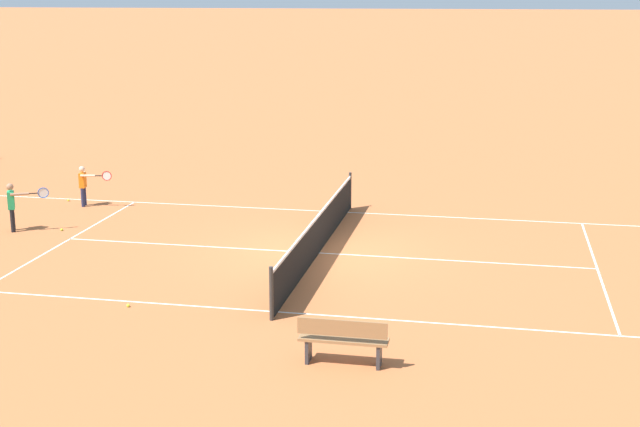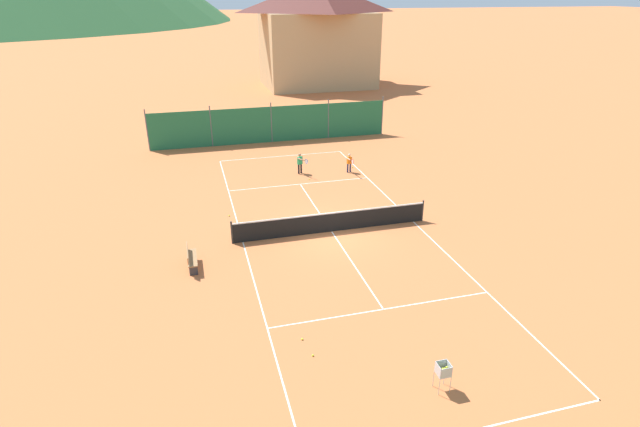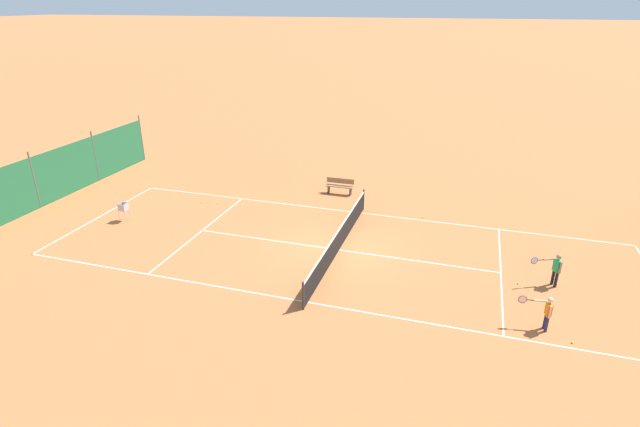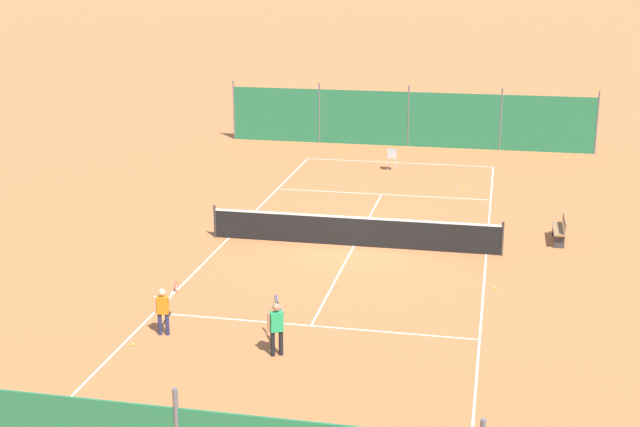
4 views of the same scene
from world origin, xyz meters
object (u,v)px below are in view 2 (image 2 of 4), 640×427
player_near_service (349,162)px  tennis_ball_mid_court (302,339)px  player_near_baseline (300,162)px  tennis_ball_service_box (352,167)px  courtside_bench (191,258)px  alpine_chalet (317,33)px  tennis_ball_near_corner (313,355)px  tennis_ball_far_corner (229,216)px  tennis_net (332,222)px  ball_hopper (443,371)px  tennis_ball_alley_right (309,179)px

player_near_service → tennis_ball_mid_court: (-6.48, -14.86, -0.66)m
player_near_baseline → tennis_ball_service_box: bearing=3.7°
courtside_bench → alpine_chalet: 42.82m
tennis_ball_service_box → tennis_ball_near_corner: same height
tennis_ball_far_corner → tennis_ball_near_corner: (1.41, -11.08, 0.00)m
tennis_net → tennis_ball_near_corner: size_ratio=139.09×
tennis_net → alpine_chalet: 39.28m
player_near_baseline → ball_hopper: 18.55m
tennis_ball_mid_court → courtside_bench: bearing=119.9°
player_near_baseline → tennis_ball_far_corner: player_near_baseline is taller
player_near_baseline → tennis_ball_alley_right: 1.40m
player_near_service → tennis_ball_near_corner: 16.95m
alpine_chalet → tennis_ball_service_box: bearing=-100.7°
tennis_ball_service_box → ball_hopper: size_ratio=0.07×
player_near_baseline → tennis_ball_mid_court: player_near_baseline is taller
tennis_ball_mid_court → alpine_chalet: size_ratio=0.01×
tennis_ball_near_corner → tennis_ball_alley_right: size_ratio=1.00×
player_near_baseline → tennis_ball_near_corner: player_near_baseline is taller
tennis_net → tennis_ball_service_box: size_ratio=139.09×
player_near_baseline → tennis_ball_service_box: (3.41, 0.22, -0.71)m
tennis_ball_mid_court → courtside_bench: (-3.22, 5.59, 0.42)m
player_near_baseline → player_near_service: bearing=-11.0°
player_near_baseline → tennis_ball_service_box: 3.49m
tennis_ball_near_corner → alpine_chalet: 47.89m
tennis_ball_mid_court → tennis_ball_alley_right: 14.76m
player_near_baseline → tennis_ball_mid_court: 15.85m
courtside_bench → tennis_ball_mid_court: bearing=-60.1°
tennis_ball_near_corner → alpine_chalet: alpine_chalet is taller
tennis_ball_service_box → tennis_ball_alley_right: bearing=-156.1°
player_near_baseline → tennis_ball_service_box: player_near_baseline is taller
player_near_service → ball_hopper: size_ratio=1.33×
alpine_chalet → player_near_baseline: bearing=-106.9°
player_near_service → ball_hopper: bearing=-100.2°
tennis_ball_service_box → tennis_ball_far_corner: bearing=-146.7°
tennis_net → ball_hopper: bearing=-89.3°
ball_hopper → tennis_ball_alley_right: bearing=88.2°
tennis_ball_far_corner → courtside_bench: bearing=-112.6°
tennis_ball_far_corner → tennis_ball_service_box: size_ratio=1.00×
tennis_ball_far_corner → tennis_ball_service_box: same height
player_near_service → alpine_chalet: (6.04, 30.19, 5.13)m
player_near_baseline → alpine_chalet: (8.97, 29.62, 5.08)m
ball_hopper → alpine_chalet: size_ratio=0.07×
player_near_baseline → courtside_bench: 11.94m
player_near_service → alpine_chalet: size_ratio=0.09×
player_near_baseline → courtside_bench: bearing=-124.5°
tennis_ball_far_corner → courtside_bench: size_ratio=0.04×
tennis_ball_near_corner → courtside_bench: (-3.35, 6.43, 0.42)m
tennis_net → tennis_ball_far_corner: (-4.41, 2.96, -0.47)m
tennis_ball_far_corner → courtside_bench: (-1.94, -4.65, 0.42)m
player_near_service → courtside_bench: 13.42m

